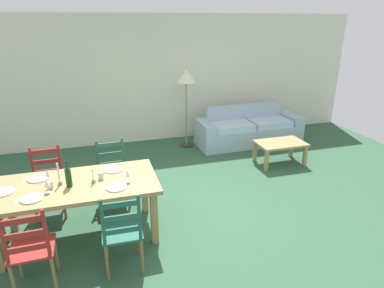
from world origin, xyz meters
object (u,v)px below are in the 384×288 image
(dining_chair_far_left, at_px, (48,182))
(dining_chair_far_right, at_px, (113,173))
(dining_chair_near_right, at_px, (122,232))
(wine_glass_near_right, at_px, (128,174))
(dining_table, at_px, (77,190))
(wine_glass_near_left, at_px, (47,184))
(coffee_cup_primary, at_px, (101,175))
(wine_bottle, at_px, (68,177))
(couch, at_px, (247,130))
(coffee_cup_secondary, at_px, (50,185))
(coffee_table, at_px, (280,145))
(dining_chair_near_left, at_px, (31,250))
(wine_glass_far_left, at_px, (48,173))
(standing_lamp, at_px, (186,81))

(dining_chair_far_left, distance_m, dining_chair_far_right, 0.87)
(dining_chair_near_right, bearing_deg, wine_glass_near_right, 75.96)
(dining_table, xyz_separation_m, dining_chair_near_right, (0.45, -0.74, -0.19))
(wine_glass_near_left, bearing_deg, dining_table, 25.84)
(dining_chair_near_right, relative_size, coffee_cup_primary, 10.67)
(wine_bottle, xyz_separation_m, couch, (3.55, 2.59, -0.58))
(dining_chair_far_right, bearing_deg, coffee_cup_secondary, -132.88)
(wine_glass_near_left, bearing_deg, wine_bottle, 21.76)
(dining_chair_near_right, distance_m, wine_glass_near_right, 0.73)
(dining_chair_near_right, xyz_separation_m, wine_glass_near_left, (-0.74, 0.60, 0.38))
(dining_chair_far_left, xyz_separation_m, couch, (3.90, 1.81, -0.19))
(coffee_cup_primary, relative_size, coffee_table, 0.10)
(dining_chair_near_left, distance_m, dining_chair_near_right, 0.88)
(dining_chair_far_left, height_order, coffee_table, dining_chair_far_left)
(wine_glass_near_right, bearing_deg, coffee_table, 26.29)
(dining_chair_near_left, relative_size, dining_chair_far_right, 1.00)
(dining_chair_far_right, height_order, wine_bottle, wine_bottle)
(dining_chair_far_left, height_order, coffee_cup_primary, dining_chair_far_left)
(wine_glass_near_right, height_order, wine_glass_far_left, same)
(standing_lamp, bearing_deg, dining_chair_far_right, -130.20)
(dining_chair_far_left, height_order, wine_glass_far_left, dining_chair_far_left)
(dining_table, xyz_separation_m, wine_glass_near_right, (0.60, -0.14, 0.20))
(coffee_cup_primary, xyz_separation_m, standing_lamp, (1.84, 2.69, 0.62))
(wine_bottle, bearing_deg, wine_glass_far_left, 141.41)
(wine_glass_near_right, relative_size, coffee_cup_secondary, 1.79)
(dining_chair_near_left, relative_size, wine_glass_near_right, 5.96)
(wine_bottle, height_order, coffee_cup_primary, wine_bottle)
(dining_table, height_order, coffee_table, dining_table)
(dining_chair_near_left, relative_size, dining_chair_near_right, 1.00)
(wine_glass_near_right, xyz_separation_m, coffee_cup_primary, (-0.30, 0.18, -0.07))
(dining_chair_near_left, xyz_separation_m, dining_chair_far_right, (0.89, 1.51, 0.00))
(dining_chair_near_left, xyz_separation_m, dining_chair_far_left, (0.01, 1.50, 0.00))
(coffee_cup_primary, height_order, coffee_cup_secondary, same)
(wine_glass_far_left, bearing_deg, coffee_cup_secondary, -79.74)
(dining_chair_far_left, height_order, couch, dining_chair_far_left)
(wine_glass_near_left, height_order, coffee_cup_primary, wine_glass_near_left)
(wine_glass_near_left, distance_m, wine_glass_far_left, 0.29)
(dining_table, relative_size, dining_chair_near_right, 1.98)
(wine_glass_far_left, distance_m, standing_lamp, 3.60)
(dining_chair_far_right, height_order, coffee_cup_primary, dining_chair_far_right)
(dining_chair_near_right, xyz_separation_m, dining_chair_far_left, (-0.87, 1.47, 0.00))
(wine_glass_near_right, xyz_separation_m, wine_glass_far_left, (-0.91, 0.29, 0.00))
(wine_glass_far_left, height_order, standing_lamp, standing_lamp)
(wine_bottle, height_order, wine_glass_near_right, wine_bottle)
(coffee_cup_primary, bearing_deg, wine_glass_far_left, 170.22)
(wine_glass_far_left, height_order, coffee_cup_primary, wine_glass_far_left)
(coffee_cup_primary, bearing_deg, wine_glass_near_right, -30.89)
(wine_glass_near_right, bearing_deg, dining_chair_far_left, 139.32)
(dining_chair_near_left, xyz_separation_m, wine_glass_near_right, (1.03, 0.63, 0.38))
(dining_chair_far_right, distance_m, standing_lamp, 2.76)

